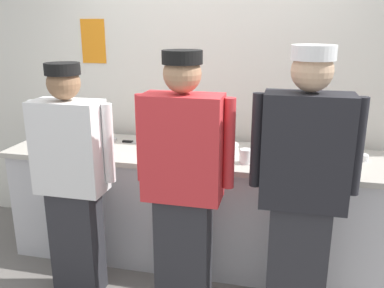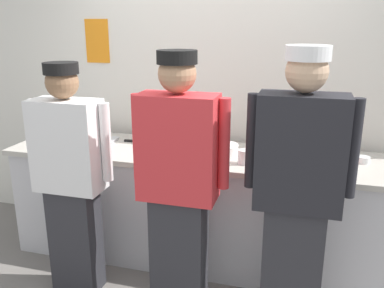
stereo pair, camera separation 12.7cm
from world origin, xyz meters
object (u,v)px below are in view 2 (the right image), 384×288
at_px(chef_near_left, 71,176).
at_px(chef_center, 178,182).
at_px(chef_far_right, 298,190).
at_px(plate_stack_front, 178,144).
at_px(plate_stack_rear, 223,150).
at_px(chefs_knife, 137,142).
at_px(deli_cup, 244,157).
at_px(squeeze_bottle_primary, 334,151).
at_px(sheet_tray, 87,142).
at_px(ramekin_orange_sauce, 323,154).
at_px(ramekin_yellow_sauce, 363,159).
at_px(ramekin_green_sauce, 64,133).
at_px(ramekin_red_sauce, 351,165).
at_px(mixing_bowl_steel, 292,154).

height_order(chef_near_left, chef_center, chef_center).
height_order(chef_far_right, plate_stack_front, chef_far_right).
relative_size(chef_near_left, plate_stack_rear, 6.92).
xyz_separation_m(plate_stack_rear, chefs_knife, (-0.77, 0.15, -0.04)).
relative_size(chef_center, deli_cup, 16.56).
distance_m(plate_stack_rear, squeeze_bottle_primary, 0.80).
height_order(sheet_tray, ramekin_orange_sauce, ramekin_orange_sauce).
bearing_deg(ramekin_yellow_sauce, plate_stack_front, -179.54).
bearing_deg(ramekin_green_sauce, chef_far_right, -21.84).
xyz_separation_m(plate_stack_front, ramekin_green_sauce, (-1.10, 0.09, -0.01)).
xyz_separation_m(chef_far_right, ramekin_red_sauce, (0.35, 0.59, -0.01)).
distance_m(chef_center, ramekin_yellow_sauce, 1.39).
height_order(mixing_bowl_steel, squeeze_bottle_primary, squeeze_bottle_primary).
bearing_deg(plate_stack_rear, squeeze_bottle_primary, 1.29).
bearing_deg(chefs_knife, ramekin_green_sauce, 177.97).
distance_m(chef_far_right, mixing_bowl_steel, 0.66).
height_order(squeeze_bottle_primary, ramekin_yellow_sauce, squeeze_bottle_primary).
height_order(ramekin_yellow_sauce, deli_cup, deli_cup).
distance_m(squeeze_bottle_primary, ramekin_yellow_sauce, 0.24).
relative_size(ramekin_orange_sauce, chefs_knife, 0.34).
xyz_separation_m(chef_center, ramekin_red_sauce, (1.06, 0.61, 0.01)).
relative_size(chef_far_right, ramekin_red_sauce, 21.50).
bearing_deg(plate_stack_front, chef_center, -72.29).
bearing_deg(chef_center, ramekin_yellow_sauce, 33.59).
distance_m(ramekin_orange_sauce, ramekin_red_sauce, 0.28).
distance_m(squeeze_bottle_primary, ramekin_orange_sauce, 0.16).
distance_m(deli_cup, chefs_knife, 1.01).
relative_size(plate_stack_rear, mixing_bowl_steel, 0.74).
distance_m(sheet_tray, chefs_knife, 0.42).
distance_m(chef_near_left, squeeze_bottle_primary, 1.85).
bearing_deg(chef_center, ramekin_red_sauce, 29.79).
xyz_separation_m(sheet_tray, deli_cup, (1.35, -0.17, 0.04)).
bearing_deg(deli_cup, ramekin_red_sauce, 7.65).
xyz_separation_m(ramekin_orange_sauce, ramekin_yellow_sauce, (0.28, -0.05, 0.00)).
xyz_separation_m(ramekin_orange_sauce, deli_cup, (-0.55, -0.31, 0.03)).
bearing_deg(chef_center, chefs_knife, 127.29).
distance_m(chef_center, deli_cup, 0.61).
height_order(plate_stack_rear, ramekin_red_sauce, plate_stack_rear).
relative_size(chef_near_left, ramekin_red_sauce, 19.96).
bearing_deg(plate_stack_front, plate_stack_rear, -12.42).
bearing_deg(chefs_knife, plate_stack_rear, -10.81).
distance_m(chef_center, chefs_knife, 1.03).
height_order(squeeze_bottle_primary, ramekin_red_sauce, squeeze_bottle_primary).
bearing_deg(ramekin_green_sauce, ramekin_orange_sauce, -0.69).
bearing_deg(ramekin_orange_sauce, ramekin_yellow_sauce, -10.13).
relative_size(plate_stack_front, ramekin_red_sauce, 2.70).
xyz_separation_m(plate_stack_rear, ramekin_green_sauce, (-1.48, 0.17, -0.02)).
height_order(mixing_bowl_steel, ramekin_orange_sauce, mixing_bowl_steel).
height_order(chef_center, plate_stack_front, chef_center).
bearing_deg(plate_stack_front, deli_cup, -23.30).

